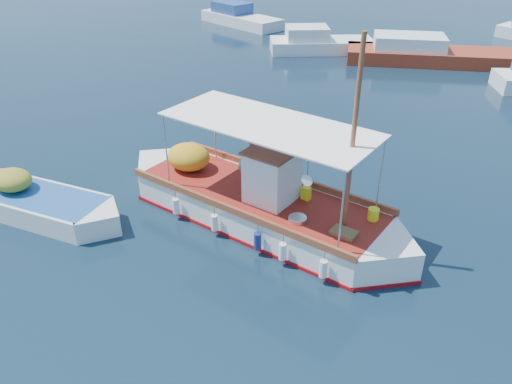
% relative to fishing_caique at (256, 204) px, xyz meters
% --- Properties ---
extents(ground, '(160.00, 160.00, 0.00)m').
position_rel_fishing_caique_xyz_m(ground, '(0.81, -0.68, -0.54)').
color(ground, black).
rests_on(ground, ground).
extents(fishing_caique, '(10.02, 3.77, 6.17)m').
position_rel_fishing_caique_xyz_m(fishing_caique, '(0.00, 0.00, 0.00)').
color(fishing_caique, white).
rests_on(fishing_caique, ground).
extents(dinghy, '(6.26, 2.15, 1.53)m').
position_rel_fishing_caique_xyz_m(dinghy, '(-6.19, -2.91, -0.22)').
color(dinghy, white).
rests_on(dinghy, ground).
extents(bg_boat_nw, '(6.81, 5.40, 1.80)m').
position_rel_fishing_caique_xyz_m(bg_boat_nw, '(-5.72, 19.23, -0.05)').
color(bg_boat_nw, silver).
rests_on(bg_boat_nw, ground).
extents(bg_boat_n, '(10.54, 5.92, 1.80)m').
position_rel_fishing_caique_xyz_m(bg_boat_n, '(1.03, 19.94, -0.05)').
color(bg_boat_n, maroon).
rests_on(bg_boat_n, ground).
extents(bg_boat_far_w, '(7.62, 4.57, 1.80)m').
position_rel_fishing_caique_xyz_m(bg_boat_far_w, '(-14.31, 24.01, -0.05)').
color(bg_boat_far_w, silver).
rests_on(bg_boat_far_w, ground).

